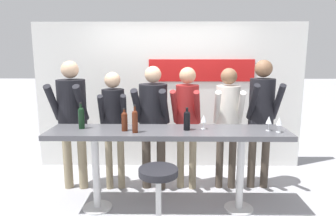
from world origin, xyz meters
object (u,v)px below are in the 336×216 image
person_center (187,114)px  wine_bottle_0 (124,120)px  person_center_right (228,115)px  wine_glass_2 (279,122)px  wine_bottle_3 (135,120)px  wine_glass_0 (269,120)px  person_left (114,117)px  person_center_left (153,115)px  tasting_table (168,141)px  person_far_left (72,111)px  wine_bottle_1 (81,117)px  wine_bottle_2 (187,119)px  wine_glass_1 (204,119)px  person_right (261,109)px  bar_stool (158,192)px

person_center → wine_bottle_0: person_center is taller
person_center_right → wine_glass_2: size_ratio=9.79×
wine_bottle_3 → wine_glass_0: size_ratio=1.84×
person_left → person_center_left: person_center_left is taller
tasting_table → wine_bottle_0: (-0.51, -0.05, 0.27)m
person_center_left → wine_bottle_3: bearing=-94.7°
person_center → person_far_left: bearing=-169.7°
person_center → person_center_left: bearing=-169.1°
person_center_left → wine_bottle_1: size_ratio=5.47×
wine_bottle_3 → person_center_left: bearing=77.2°
person_left → wine_glass_2: 2.16m
person_center_left → wine_bottle_0: 0.72m
wine_bottle_2 → wine_glass_1: size_ratio=1.54×
tasting_table → wine_bottle_3: size_ratio=8.82×
person_center_right → person_right: person_right is taller
person_left → person_center_right: bearing=-6.7°
person_left → person_right: size_ratio=0.91×
wine_bottle_2 → wine_glass_0: 0.97m
person_left → wine_glass_0: 2.05m
wine_bottle_1 → wine_glass_1: wine_bottle_1 is taller
tasting_table → wine_glass_2: 1.32m
person_left → person_center: bearing=-6.7°
person_center_left → wine_bottle_0: size_ratio=6.45×
person_center_right → wine_glass_2: bearing=-52.0°
wine_glass_0 → tasting_table: bearing=178.6°
wine_glass_2 → wine_bottle_0: bearing=178.5°
bar_stool → person_center: (0.35, 1.21, 0.58)m
bar_stool → person_far_left: person_far_left is taller
wine_bottle_0 → person_center: bearing=40.5°
bar_stool → wine_bottle_2: wine_bottle_2 is taller
tasting_table → person_right: bearing=26.2°
person_center → wine_glass_1: 0.59m
bar_stool → wine_bottle_0: wine_bottle_0 is taller
person_far_left → wine_bottle_0: size_ratio=6.71×
person_center_right → bar_stool: bearing=-121.4°
person_center_left → wine_glass_2: 1.65m
person_center → person_center_right: size_ratio=1.01×
person_far_left → wine_glass_1: person_far_left is taller
tasting_table → person_right: size_ratio=1.55×
person_center_left → wine_bottle_3: size_ratio=5.42×
person_center_right → wine_glass_1: 0.70m
bar_stool → person_center_right: person_center_right is taller
person_center_left → person_center_right: 1.04m
tasting_table → person_left: size_ratio=1.71×
bar_stool → person_left: size_ratio=0.46×
wine_bottle_0 → wine_glass_0: (1.70, 0.02, -0.00)m
person_far_left → wine_bottle_2: 1.68m
wine_glass_1 → person_center_left: bearing=139.5°
person_center → wine_glass_2: 1.25m
bar_stool → wine_glass_2: bearing=20.2°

